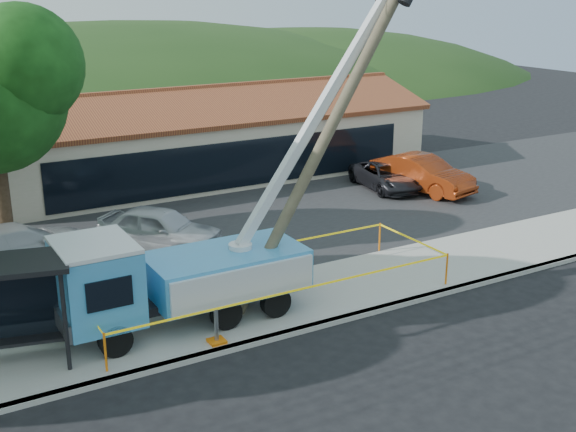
% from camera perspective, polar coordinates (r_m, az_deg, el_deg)
% --- Properties ---
extents(ground, '(120.00, 120.00, 0.00)m').
position_cam_1_polar(ground, '(19.72, 6.63, -10.89)').
color(ground, black).
rests_on(ground, ground).
extents(curb, '(60.00, 0.25, 0.15)m').
position_cam_1_polar(curb, '(21.21, 3.24, -8.41)').
color(curb, '#ACAAA1').
rests_on(curb, ground).
extents(sidewalk, '(60.00, 4.00, 0.15)m').
position_cam_1_polar(sidewalk, '(22.67, 0.61, -6.59)').
color(sidewalk, '#ACAAA1').
rests_on(sidewalk, ground).
extents(parking_lot, '(60.00, 12.00, 0.10)m').
position_cam_1_polar(parking_lot, '(29.38, -7.33, -1.01)').
color(parking_lot, '#28282B').
rests_on(parking_lot, ground).
extents(strip_mall, '(22.50, 8.53, 4.67)m').
position_cam_1_polar(strip_mall, '(37.52, -6.55, 6.02)').
color(strip_mall, beige).
rests_on(strip_mall, ground).
extents(hill_center, '(89.60, 64.00, 32.00)m').
position_cam_1_polar(hill_center, '(72.40, -13.38, 9.76)').
color(hill_center, '#1F3D16').
rests_on(hill_center, ground).
extents(hill_east, '(72.80, 52.00, 26.00)m').
position_cam_1_polar(hill_east, '(80.39, 0.60, 10.97)').
color(hill_east, '#1F3D16').
rests_on(hill_east, ground).
extents(utility_truck, '(11.47, 3.83, 10.32)m').
position_cam_1_polar(utility_truck, '(20.67, -8.53, -4.23)').
color(utility_truck, black).
rests_on(utility_truck, ground).
extents(leaning_pole, '(6.36, 1.97, 10.25)m').
position_cam_1_polar(leaning_pole, '(21.50, 3.75, 7.71)').
color(leaning_pole, brown).
rests_on(leaning_pole, ground).
extents(bus_shelter, '(3.22, 2.41, 2.78)m').
position_cam_1_polar(bus_shelter, '(19.43, -20.98, -5.26)').
color(bus_shelter, black).
rests_on(bus_shelter, ground).
extents(caution_tape, '(11.25, 3.65, 1.06)m').
position_cam_1_polar(caution_tape, '(22.14, -1.58, -4.78)').
color(caution_tape, orange).
rests_on(caution_tape, ground).
extents(car_silver, '(4.45, 4.81, 1.60)m').
position_cam_1_polar(car_silver, '(27.24, -9.97, -2.77)').
color(car_silver, silver).
rests_on(car_silver, ground).
extents(car_red, '(2.91, 5.41, 1.69)m').
position_cam_1_polar(car_red, '(34.96, 10.45, 1.80)').
color(car_red, '#912E0E').
rests_on(car_red, ground).
extents(car_white, '(5.63, 3.36, 1.53)m').
position_cam_1_polar(car_white, '(26.87, -20.43, -3.95)').
color(car_white, silver).
rests_on(car_white, ground).
extents(car_dark, '(2.65, 4.71, 1.24)m').
position_cam_1_polar(car_dark, '(35.10, 7.67, 2.00)').
color(car_dark, black).
rests_on(car_dark, ground).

